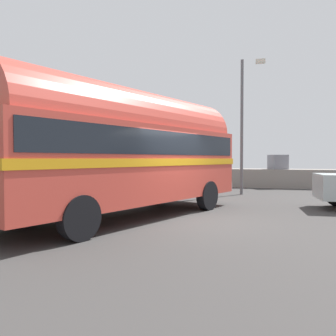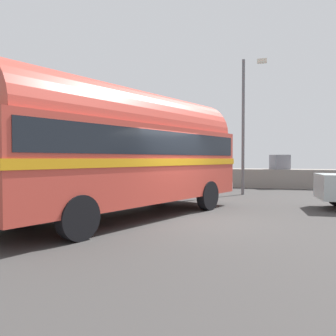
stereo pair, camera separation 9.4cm
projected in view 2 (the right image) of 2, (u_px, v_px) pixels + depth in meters
The scene contains 4 objects.
ground at pixel (194, 221), 9.08m from camera, with size 32.00×26.00×0.02m.
breakwater at pixel (231, 175), 20.44m from camera, with size 31.36×2.46×2.45m.
vintage_coach at pixel (128, 147), 9.55m from camera, with size 5.42×8.86×3.70m.
lamp_post at pixel (246, 119), 15.60m from camera, with size 1.12×0.32×6.38m.
Camera 2 is at (1.79, -8.88, 1.73)m, focal length 35.44 mm.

